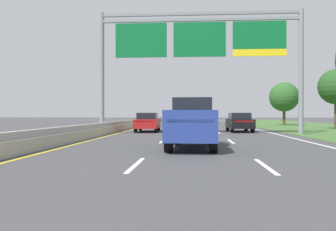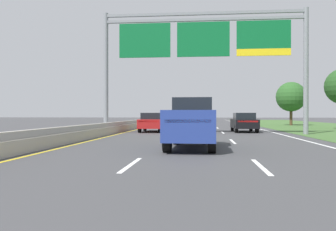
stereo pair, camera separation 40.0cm
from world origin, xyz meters
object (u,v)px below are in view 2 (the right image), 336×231
Objects in this scene: overhead_sign_gantry at (203,46)px; roadside_tree_far at (291,97)px; pickup_truck_blue at (192,123)px; car_red_left_lane_sedan at (152,122)px; car_silver_centre_lane_sedan at (197,122)px; car_black_right_lane_sedan at (244,122)px.

overhead_sign_gantry is 23.49m from roadside_tree_far.
car_red_left_lane_sedan is (-3.70, 13.55, -0.26)m from pickup_truck_blue.
overhead_sign_gantry is 2.76× the size of pickup_truck_blue.
car_silver_centre_lane_sedan and car_black_right_lane_sedan have the same top height.
car_black_right_lane_sedan is 0.79× the size of roadside_tree_far.
car_silver_centre_lane_sedan is at bearing 98.78° from car_black_right_lane_sedan.
car_black_right_lane_sedan is at bearing 45.28° from overhead_sign_gantry.
car_red_left_lane_sedan is at bearing 87.20° from car_silver_centre_lane_sedan.
car_red_left_lane_sedan is at bearing -131.60° from roadside_tree_far.
car_silver_centre_lane_sedan is 1.00× the size of car_black_right_lane_sedan.
car_black_right_lane_sedan is at bearing -87.18° from car_red_left_lane_sedan.
car_black_right_lane_sedan is at bearing -81.07° from car_silver_centre_lane_sedan.
pickup_truck_blue is 1.23× the size of car_black_right_lane_sedan.
car_black_right_lane_sedan is at bearing -13.98° from pickup_truck_blue.
overhead_sign_gantry is 12.00m from pickup_truck_blue.
pickup_truck_blue is (-0.52, -10.68, -5.44)m from overhead_sign_gantry.
pickup_truck_blue is 1.23× the size of car_silver_centre_lane_sedan.
car_silver_centre_lane_sedan is at bearing 1.23° from pickup_truck_blue.
overhead_sign_gantry is at bearing -1.34° from pickup_truck_blue.
car_red_left_lane_sedan and car_silver_centre_lane_sedan have the same top height.
car_silver_centre_lane_sedan is 0.79× the size of roadside_tree_far.
pickup_truck_blue is at bearing -165.93° from car_red_left_lane_sedan.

